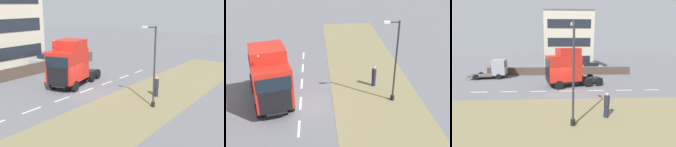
# 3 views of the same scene
# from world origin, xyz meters

# --- Properties ---
(ground_plane) EXTENTS (120.00, 120.00, 0.00)m
(ground_plane) POSITION_xyz_m (0.00, 0.00, 0.00)
(ground_plane) COLOR slate
(ground_plane) RESTS_ON ground
(grass_verge) EXTENTS (7.00, 44.00, 0.01)m
(grass_verge) POSITION_xyz_m (-6.00, 0.00, 0.01)
(grass_verge) COLOR olive
(grass_verge) RESTS_ON ground
(lane_markings) EXTENTS (0.16, 21.00, 0.00)m
(lane_markings) POSITION_xyz_m (0.00, -0.70, 0.00)
(lane_markings) COLOR white
(lane_markings) RESTS_ON ground
(boundary_wall) EXTENTS (0.25, 24.00, 1.31)m
(boundary_wall) POSITION_xyz_m (9.00, 0.00, 0.66)
(boundary_wall) COLOR #4C3D33
(boundary_wall) RESTS_ON ground
(lorry_cab) EXTENTS (4.28, 7.35, 4.80)m
(lorry_cab) POSITION_xyz_m (2.06, -0.59, 2.34)
(lorry_cab) COLOR black
(lorry_cab) RESTS_ON ground
(parked_car) EXTENTS (2.26, 4.94, 1.92)m
(parked_car) POSITION_xyz_m (10.77, -5.41, 0.94)
(parked_car) COLOR #9EA3A8
(parked_car) RESTS_ON ground
(lamp_post) EXTENTS (1.27, 0.30, 6.39)m
(lamp_post) POSITION_xyz_m (-7.10, -0.57, 2.98)
(lamp_post) COLOR black
(lamp_post) RESTS_ON ground
(pedestrian) EXTENTS (0.39, 0.39, 1.81)m
(pedestrian) POSITION_xyz_m (-6.18, -3.03, 0.89)
(pedestrian) COLOR #1E233D
(pedestrian) RESTS_ON ground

